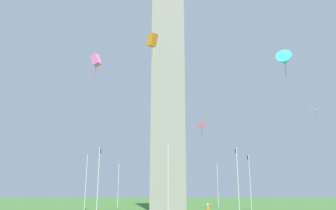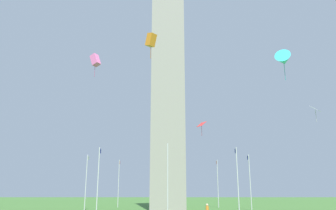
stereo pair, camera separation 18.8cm
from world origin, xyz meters
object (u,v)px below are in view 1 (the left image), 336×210
(flagpole_e, at_px, (86,179))
(flagpole_se, at_px, (98,177))
(flagpole_n, at_px, (168,182))
(kite_red_diamond, at_px, (202,125))
(flagpole_w, at_px, (250,179))
(flagpole_nw, at_px, (218,181))
(kite_pink_box, at_px, (96,60))
(flagpole_s, at_px, (168,176))
(kite_orange_box, at_px, (152,40))
(flagpole_ne, at_px, (118,181))
(kite_white_diamond, at_px, (316,109))
(flagpole_sw, at_px, (238,177))
(obelisk_monument, at_px, (168,60))
(kite_cyan_delta, at_px, (285,60))

(flagpole_e, distance_m, flagpole_se, 10.46)
(flagpole_n, height_order, kite_red_diamond, kite_red_diamond)
(flagpole_w, bearing_deg, flagpole_nw, 22.50)
(flagpole_n, height_order, kite_pink_box, kite_pink_box)
(flagpole_s, xyz_separation_m, kite_orange_box, (-18.15, 1.29, 10.02))
(flagpole_ne, relative_size, kite_white_diamond, 4.89)
(flagpole_sw, xyz_separation_m, flagpole_w, (9.66, -4.00, 0.00))
(flagpole_ne, height_order, kite_red_diamond, kite_red_diamond)
(obelisk_monument, distance_m, flagpole_sw, 25.30)
(flagpole_n, xyz_separation_m, kite_orange_box, (-45.49, 1.29, 10.02))
(flagpole_sw, bearing_deg, flagpole_e, 67.50)
(flagpole_e, height_order, flagpole_nw, same)
(flagpole_s, relative_size, kite_pink_box, 3.60)
(flagpole_nw, bearing_deg, kite_orange_box, 165.20)
(flagpole_nw, bearing_deg, kite_red_diamond, 166.36)
(flagpole_s, height_order, kite_white_diamond, kite_white_diamond)
(obelisk_monument, bearing_deg, flagpole_n, 0.00)
(flagpole_s, relative_size, flagpole_sw, 1.00)
(flagpole_n, relative_size, flagpole_ne, 1.00)
(flagpole_e, distance_m, kite_orange_box, 35.58)
(flagpole_ne, height_order, flagpole_w, same)
(kite_cyan_delta, bearing_deg, flagpole_e, 39.74)
(flagpole_n, distance_m, kite_red_diamond, 25.56)
(flagpole_n, distance_m, kite_pink_box, 40.70)
(flagpole_se, xyz_separation_m, flagpole_w, (9.66, -23.33, 0.00))
(flagpole_se, height_order, flagpole_sw, same)
(flagpole_ne, height_order, kite_white_diamond, kite_white_diamond)
(kite_red_diamond, bearing_deg, flagpole_ne, 35.83)
(flagpole_sw, height_order, kite_pink_box, kite_pink_box)
(flagpole_sw, relative_size, kite_white_diamond, 4.89)
(obelisk_monument, height_order, kite_red_diamond, obelisk_monument)
(kite_white_diamond, relative_size, kite_pink_box, 0.74)
(flagpole_s, distance_m, kite_red_diamond, 9.29)
(flagpole_se, height_order, kite_cyan_delta, kite_cyan_delta)
(flagpole_sw, relative_size, flagpole_w, 1.00)
(flagpole_nw, xyz_separation_m, kite_white_diamond, (-30.28, -6.88, 6.95))
(flagpole_w, distance_m, kite_cyan_delta, 30.66)
(flagpole_w, xyz_separation_m, flagpole_nw, (9.66, 4.00, 0.00))
(flagpole_w, bearing_deg, flagpole_sw, 157.50)
(flagpole_ne, xyz_separation_m, flagpole_s, (-23.33, -9.66, 0.00))
(flagpole_nw, height_order, kite_pink_box, kite_pink_box)
(obelisk_monument, relative_size, kite_red_diamond, 25.69)
(flagpole_e, relative_size, kite_pink_box, 3.60)
(flagpole_w, distance_m, kite_white_diamond, 21.95)
(flagpole_n, distance_m, flagpole_s, 27.33)
(kite_cyan_delta, distance_m, kite_red_diamond, 19.57)
(flagpole_se, height_order, flagpole_s, same)
(flagpole_e, bearing_deg, flagpole_se, -157.50)
(flagpole_s, distance_m, flagpole_w, 19.33)
(flagpole_se, bearing_deg, kite_orange_box, -159.30)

